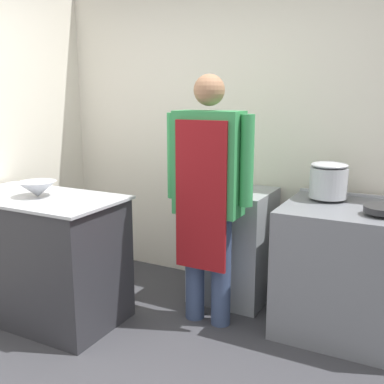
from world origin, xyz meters
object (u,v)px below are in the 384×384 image
stove (350,270)px  person_cook (208,187)px  saute_pan (383,209)px  mixing_bowl (37,189)px  fridge_unit (233,244)px  stock_pot (329,180)px

stove → person_cook: 1.14m
saute_pan → mixing_bowl: bearing=-162.9°
mixing_bowl → saute_pan: bearing=17.1°
mixing_bowl → fridge_unit: bearing=40.6°
stock_pot → saute_pan: 0.49m
saute_pan → stock_pot: bearing=145.2°
stove → stock_pot: bearing=146.5°
person_cook → stock_pot: bearing=33.2°
stove → stock_pot: stock_pot is taller
fridge_unit → mixing_bowl: mixing_bowl is taller
stove → fridge_unit: size_ratio=1.03×
fridge_unit → person_cook: bearing=-90.5°
fridge_unit → mixing_bowl: size_ratio=3.31×
mixing_bowl → stock_pot: size_ratio=1.03×
mixing_bowl → saute_pan: 2.33m
stock_pot → saute_pan: bearing=-34.8°
stove → saute_pan: bearing=-36.3°
stove → stock_pot: (-0.21, 0.14, 0.60)m
person_cook → mixing_bowl: person_cook is taller
stove → mixing_bowl: 2.27m
mixing_bowl → stock_pot: 2.07m
fridge_unit → stock_pot: 0.93m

